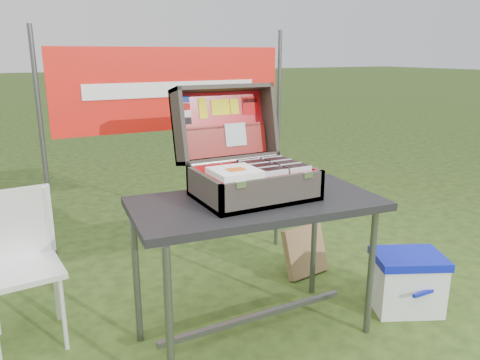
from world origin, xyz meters
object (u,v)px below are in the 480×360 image
suitcase (249,144)px  chair (23,273)px  table (256,271)px  cooler (406,282)px  cardboard_box (305,251)px

suitcase → chair: (-1.12, 0.43, -0.66)m
table → cooler: size_ratio=3.13×
cooler → cardboard_box: bearing=136.6°
chair → table: bearing=-30.1°
table → cooler: table is taller
cooler → chair: (-2.08, 0.70, 0.23)m
cooler → chair: chair is taller
suitcase → cooler: suitcase is taller
table → suitcase: suitcase is taller
cooler → suitcase: bearing=-171.6°
table → chair: (-1.11, 0.53, 0.01)m
chair → cardboard_box: chair is taller
suitcase → chair: bearing=159.3°
table → cardboard_box: bearing=41.7°
table → cooler: 1.01m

